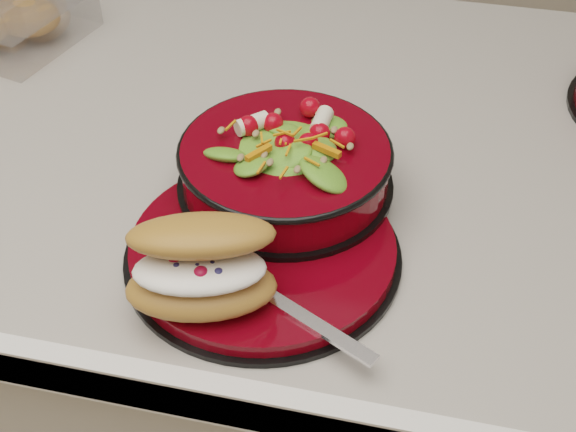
% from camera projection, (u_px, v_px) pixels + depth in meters
% --- Properties ---
extents(island_counter, '(1.24, 0.74, 0.90)m').
position_uv_depth(island_counter, '(272.00, 367.00, 1.22)').
color(island_counter, silver).
rests_on(island_counter, ground).
extents(dinner_plate, '(0.27, 0.27, 0.02)m').
position_uv_depth(dinner_plate, '(264.00, 250.00, 0.76)').
color(dinner_plate, black).
rests_on(dinner_plate, island_counter).
extents(salad_bowl, '(0.22, 0.22, 0.09)m').
position_uv_depth(salad_bowl, '(285.00, 160.00, 0.79)').
color(salad_bowl, black).
rests_on(salad_bowl, dinner_plate).
extents(croissant, '(0.15, 0.12, 0.08)m').
position_uv_depth(croissant, '(202.00, 267.00, 0.68)').
color(croissant, '#B37336').
rests_on(croissant, dinner_plate).
extents(fork, '(0.17, 0.10, 0.00)m').
position_uv_depth(fork, '(282.00, 304.00, 0.70)').
color(fork, silver).
rests_on(fork, dinner_plate).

